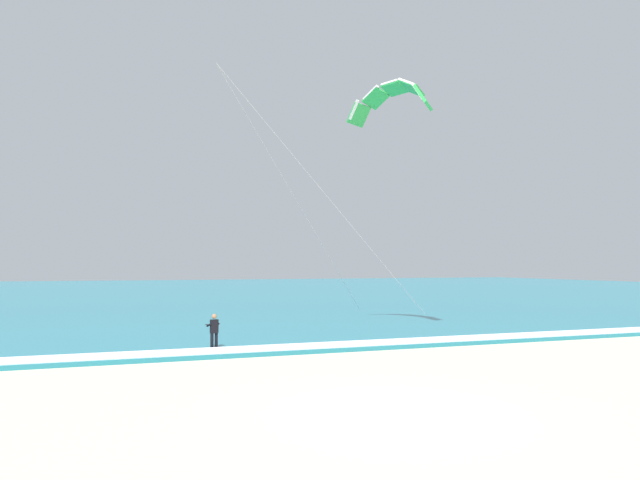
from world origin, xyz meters
TOP-DOWN VIEW (x-y plane):
  - ground_plane at (0.00, 0.00)m, footprint 200.00×200.00m
  - sea at (0.00, 70.25)m, footprint 200.00×120.00m
  - surf_foam at (0.00, 11.25)m, footprint 200.00×1.85m
  - surfboard at (-2.69, 12.35)m, footprint 0.68×1.46m
  - kitesurfer at (-2.69, 12.37)m, footprint 0.58×0.58m
  - kite_primary at (8.38, 16.83)m, footprint 12.46×6.85m

SIDE VIEW (x-z plane):
  - ground_plane at x=0.00m, z-range 0.00..0.00m
  - surfboard at x=-2.69m, z-range -0.02..0.07m
  - sea at x=0.00m, z-range 0.00..0.20m
  - surf_foam at x=0.00m, z-range 0.20..0.24m
  - kitesurfer at x=-2.69m, z-range 0.10..1.79m
  - kite_primary at x=8.38m, z-range 6.98..20.50m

